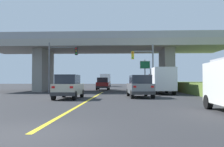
# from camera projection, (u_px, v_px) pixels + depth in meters

# --- Properties ---
(ground) EXTENTS (160.00, 160.00, 0.00)m
(ground) POSITION_uv_depth(u_px,v_px,m) (104.00, 91.00, 35.24)
(ground) COLOR #2B2B2D
(overpass_bridge) EXTENTS (34.15, 9.47, 7.77)m
(overpass_bridge) POSITION_uv_depth(u_px,v_px,m) (104.00, 52.00, 35.40)
(overpass_bridge) COLOR gray
(overpass_bridge) RESTS_ON ground
(lane_divider_stripe) EXTENTS (0.20, 25.49, 0.01)m
(lane_divider_stripe) POSITION_uv_depth(u_px,v_px,m) (90.00, 100.00, 19.68)
(lane_divider_stripe) COLOR yellow
(lane_divider_stripe) RESTS_ON ground
(suv_lead) EXTENTS (1.92, 4.51, 2.02)m
(suv_lead) POSITION_uv_depth(u_px,v_px,m) (69.00, 87.00, 20.63)
(suv_lead) COLOR #B7B29E
(suv_lead) RESTS_ON ground
(suv_crossing) EXTENTS (2.34, 4.79, 2.02)m
(suv_crossing) POSITION_uv_depth(u_px,v_px,m) (140.00, 86.00, 22.39)
(suv_crossing) COLOR slate
(suv_crossing) RESTS_ON ground
(box_truck) EXTENTS (2.33, 6.61, 2.96)m
(box_truck) POSITION_uv_depth(u_px,v_px,m) (162.00, 80.00, 28.13)
(box_truck) COLOR red
(box_truck) RESTS_ON ground
(sedan_oncoming) EXTENTS (2.02, 4.28, 2.02)m
(sedan_oncoming) POSITION_uv_depth(u_px,v_px,m) (103.00, 84.00, 40.26)
(sedan_oncoming) COLOR maroon
(sedan_oncoming) RESTS_ON ground
(traffic_signal_nearside) EXTENTS (2.72, 0.36, 5.98)m
(traffic_signal_nearside) POSITION_uv_depth(u_px,v_px,m) (146.00, 63.00, 29.99)
(traffic_signal_nearside) COLOR slate
(traffic_signal_nearside) RESTS_ON ground
(traffic_signal_farside) EXTENTS (3.60, 0.36, 6.19)m
(traffic_signal_farside) POSITION_uv_depth(u_px,v_px,m) (58.00, 60.00, 29.92)
(traffic_signal_farside) COLOR #56595E
(traffic_signal_farside) RESTS_ON ground
(highway_sign) EXTENTS (1.35, 0.17, 4.33)m
(highway_sign) POSITION_uv_depth(u_px,v_px,m) (145.00, 69.00, 32.94)
(highway_sign) COLOR slate
(highway_sign) RESTS_ON ground
(semi_truck_distant) EXTENTS (2.33, 6.80, 3.18)m
(semi_truck_distant) POSITION_uv_depth(u_px,v_px,m) (106.00, 80.00, 63.29)
(semi_truck_distant) COLOR silver
(semi_truck_distant) RESTS_ON ground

